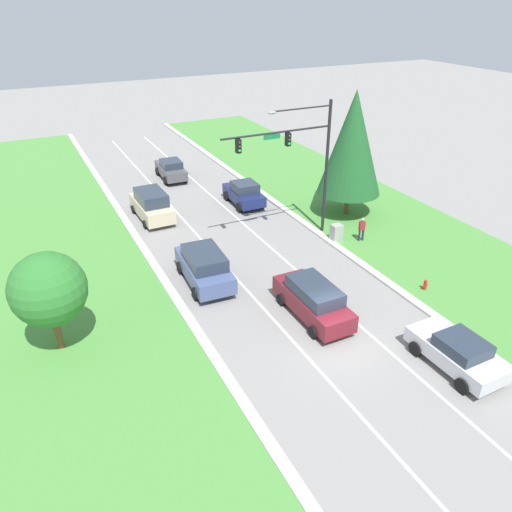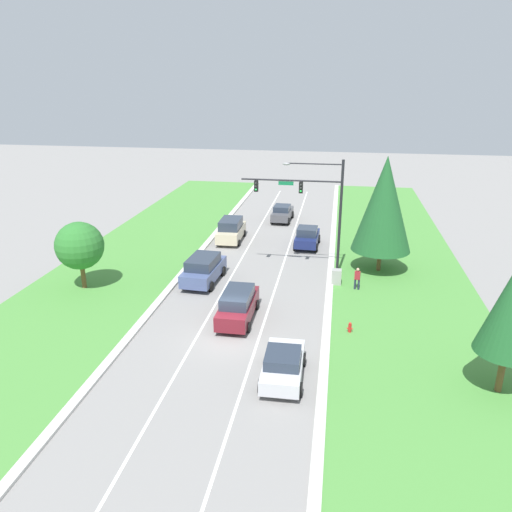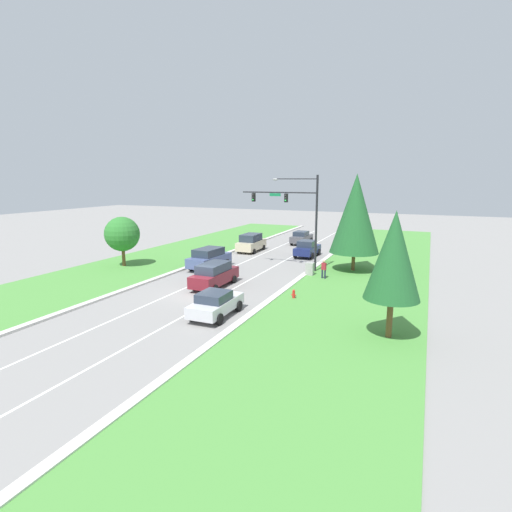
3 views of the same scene
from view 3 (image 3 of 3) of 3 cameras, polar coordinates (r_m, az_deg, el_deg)
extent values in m
plane|color=gray|center=(30.41, -8.28, -5.37)|extent=(160.00, 160.00, 0.00)
cube|color=beige|center=(27.93, 1.70, -6.58)|extent=(0.50, 90.00, 0.15)
cube|color=beige|center=(33.63, -16.52, -4.00)|extent=(0.50, 90.00, 0.15)
cube|color=#4C8E3D|center=(26.54, 12.38, -7.86)|extent=(10.00, 90.00, 0.08)
cube|color=#4C8E3D|center=(37.17, -22.75, -3.06)|extent=(10.00, 90.00, 0.08)
cube|color=white|center=(31.37, -11.09, -4.95)|extent=(0.14, 81.00, 0.01)
cube|color=white|center=(29.53, -5.29, -5.79)|extent=(0.14, 81.00, 0.01)
cylinder|color=black|center=(36.79, 8.60, 4.49)|extent=(0.20, 0.20, 8.85)
cylinder|color=black|center=(37.69, 3.27, 9.06)|extent=(7.33, 0.12, 0.12)
cube|color=#147042|center=(37.83, 2.74, 8.74)|extent=(1.10, 0.04, 0.28)
cylinder|color=black|center=(37.13, 5.73, 10.91)|extent=(4.03, 0.09, 0.09)
ellipsoid|color=gray|center=(37.80, 2.76, 10.88)|extent=(0.56, 0.28, 0.20)
cube|color=black|center=(37.46, 4.33, 8.27)|extent=(0.28, 0.32, 0.80)
sphere|color=#2D2D2D|center=(37.29, 4.25, 8.62)|extent=(0.16, 0.16, 0.16)
sphere|color=#2D2D2D|center=(37.30, 4.24, 8.26)|extent=(0.16, 0.16, 0.16)
sphere|color=#23D647|center=(37.32, 4.24, 7.91)|extent=(0.16, 0.16, 0.16)
cube|color=black|center=(38.68, -0.34, 8.39)|extent=(0.28, 0.32, 0.80)
sphere|color=#2D2D2D|center=(38.51, -0.44, 8.72)|extent=(0.16, 0.16, 0.16)
sphere|color=#2D2D2D|center=(38.52, -0.44, 8.38)|extent=(0.16, 0.16, 0.16)
sphere|color=#23D647|center=(38.53, -0.44, 8.03)|extent=(0.16, 0.16, 0.16)
cube|color=#475684|center=(38.56, -6.69, -0.59)|extent=(2.36, 5.08, 0.92)
cube|color=#283342|center=(38.30, -6.81, 0.58)|extent=(2.04, 3.09, 0.72)
cylinder|color=black|center=(39.39, -4.20, -0.98)|extent=(0.28, 0.74, 0.73)
cylinder|color=black|center=(40.46, -6.68, -0.71)|extent=(0.28, 0.74, 0.73)
cylinder|color=black|center=(36.84, -6.66, -1.86)|extent=(0.28, 0.74, 0.73)
cylinder|color=black|center=(37.99, -9.24, -1.54)|extent=(0.28, 0.74, 0.73)
cube|color=maroon|center=(32.09, -5.94, -3.01)|extent=(1.87, 5.10, 0.92)
cube|color=#283342|center=(31.80, -6.08, -1.65)|extent=(1.68, 3.06, 0.69)
cylinder|color=black|center=(33.13, -3.20, -3.34)|extent=(0.24, 0.63, 0.63)
cylinder|color=black|center=(33.97, -5.96, -3.03)|extent=(0.24, 0.63, 0.63)
cylinder|color=black|center=(30.44, -5.88, -4.68)|extent=(0.24, 0.63, 0.63)
cylinder|color=black|center=(31.35, -8.80, -4.29)|extent=(0.24, 0.63, 0.63)
cube|color=navy|center=(44.56, 7.35, 0.87)|extent=(2.04, 4.25, 0.78)
cube|color=#283342|center=(44.20, 7.27, 1.76)|extent=(1.78, 1.94, 0.69)
cylinder|color=black|center=(45.58, 8.96, 0.55)|extent=(0.26, 0.75, 0.75)
cylinder|color=black|center=(46.13, 6.74, 0.74)|extent=(0.26, 0.75, 0.75)
cylinder|color=black|center=(43.13, 7.98, -0.01)|extent=(0.26, 0.75, 0.75)
cylinder|color=black|center=(43.71, 5.64, 0.19)|extent=(0.26, 0.75, 0.75)
cube|color=beige|center=(47.49, -0.68, 1.61)|extent=(2.07, 4.92, 0.96)
cube|color=#283342|center=(47.24, -0.74, 2.66)|extent=(1.84, 2.96, 0.84)
cylinder|color=black|center=(48.59, 1.08, 1.24)|extent=(0.25, 0.61, 0.60)
cylinder|color=black|center=(49.32, -1.03, 1.39)|extent=(0.25, 0.61, 0.60)
cylinder|color=black|center=(45.83, -0.31, 0.65)|extent=(0.25, 0.61, 0.60)
cylinder|color=black|center=(46.60, -2.51, 0.82)|extent=(0.25, 0.61, 0.60)
cube|color=#4C4C51|center=(53.21, 6.53, 2.52)|extent=(1.97, 4.50, 0.78)
cube|color=#283342|center=(52.87, 6.45, 3.21)|extent=(1.69, 2.06, 0.58)
cylinder|color=black|center=(54.28, 7.88, 2.23)|extent=(0.27, 0.74, 0.73)
cylinder|color=black|center=(54.84, 6.14, 2.36)|extent=(0.27, 0.74, 0.73)
cylinder|color=black|center=(51.70, 6.92, 1.83)|extent=(0.27, 0.74, 0.73)
cylinder|color=black|center=(52.29, 5.11, 1.96)|extent=(0.27, 0.74, 0.73)
cube|color=silver|center=(25.34, -5.73, -6.98)|extent=(1.97, 4.40, 0.71)
cube|color=#283342|center=(24.94, -6.04, -5.77)|extent=(1.74, 1.99, 0.54)
cylinder|color=black|center=(26.20, -2.49, -7.15)|extent=(0.25, 0.70, 0.70)
cylinder|color=black|center=(27.01, -6.10, -6.64)|extent=(0.25, 0.70, 0.70)
cylinder|color=black|center=(23.91, -5.27, -8.98)|extent=(0.25, 0.70, 0.70)
cylinder|color=black|center=(24.79, -9.12, -8.35)|extent=(0.25, 0.70, 0.70)
cube|color=#9E9E99|center=(35.81, 7.68, -1.88)|extent=(0.70, 0.60, 1.19)
cylinder|color=#232842|center=(34.83, 9.44, -2.59)|extent=(0.14, 0.14, 0.84)
cylinder|color=#232842|center=(34.73, 9.83, -2.64)|extent=(0.14, 0.14, 0.84)
cube|color=maroon|center=(34.62, 9.67, -1.46)|extent=(0.41, 0.28, 0.60)
sphere|color=tan|center=(34.53, 9.69, -0.75)|extent=(0.22, 0.22, 0.22)
cylinder|color=red|center=(28.88, 5.40, -5.61)|extent=(0.20, 0.20, 0.55)
sphere|color=red|center=(28.79, 5.41, -4.97)|extent=(0.18, 0.18, 0.18)
cylinder|color=red|center=(28.91, 5.17, -5.54)|extent=(0.10, 0.09, 0.09)
cylinder|color=red|center=(28.84, 5.63, -5.59)|extent=(0.10, 0.09, 0.09)
cylinder|color=brown|center=(22.82, 18.54, -8.48)|extent=(0.32, 0.32, 2.22)
cone|color=#1E5628|center=(21.95, 19.08, 0.09)|extent=(2.94, 2.94, 4.70)
cylinder|color=brown|center=(41.22, -18.39, -0.10)|extent=(0.32, 0.32, 1.98)
sphere|color=#2D752D|center=(40.87, -18.58, 3.00)|extent=(3.36, 3.36, 3.36)
cylinder|color=brown|center=(38.29, 13.72, -0.81)|extent=(0.32, 0.32, 1.78)
cone|color=#1E5628|center=(37.66, 14.03, 5.89)|extent=(4.50, 4.50, 7.20)
camera|label=1|loc=(29.61, -49.65, 19.54)|focal=35.00mm
camera|label=2|loc=(11.24, -76.02, 33.91)|focal=35.00mm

